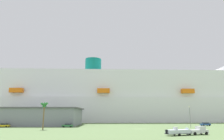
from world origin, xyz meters
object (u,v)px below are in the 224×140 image
(street_lamp, at_px, (190,114))
(parked_car_yellow_taxi, at_px, (4,125))
(pickup_truck, at_px, (198,131))
(parked_car_green_wagon, at_px, (68,125))
(cruise_ship, at_px, (145,101))
(small_boat_on_trailer, at_px, (180,132))
(parked_car_blue_suv, at_px, (205,124))
(palm_tree, at_px, (44,107))

(street_lamp, xyz_separation_m, parked_car_yellow_taxi, (-77.25, 9.31, -4.78))
(pickup_truck, xyz_separation_m, parked_car_green_wagon, (-38.32, 34.64, -0.21))
(cruise_ship, relative_size, parked_car_green_wagon, 59.80)
(small_boat_on_trailer, bearing_deg, cruise_ship, 80.18)
(pickup_truck, distance_m, parked_car_blue_suv, 46.40)
(cruise_ship, height_order, palm_tree, cruise_ship)
(cruise_ship, xyz_separation_m, pickup_truck, (-10.23, -90.91, -13.78))
(parked_car_blue_suv, bearing_deg, cruise_ship, 105.82)
(small_boat_on_trailer, distance_m, parked_car_blue_suv, 50.75)
(pickup_truck, bearing_deg, parked_car_yellow_taxi, 149.70)
(palm_tree, xyz_separation_m, parked_car_blue_suv, (70.95, 14.83, -7.06))
(parked_car_yellow_taxi, relative_size, parked_car_blue_suv, 0.97)
(pickup_truck, height_order, parked_car_yellow_taxi, pickup_truck)
(cruise_ship, xyz_separation_m, parked_car_blue_suv, (14.67, -51.76, -13.99))
(street_lamp, relative_size, parked_car_blue_suv, 1.82)
(pickup_truck, xyz_separation_m, parked_car_yellow_taxi, (-64.93, 37.94, -0.21))
(cruise_ship, bearing_deg, parked_car_green_wagon, -130.79)
(parked_car_green_wagon, bearing_deg, small_boat_on_trailer, -47.81)
(cruise_ship, distance_m, pickup_truck, 92.52)
(pickup_truck, bearing_deg, cruise_ship, 83.58)
(palm_tree, bearing_deg, pickup_truck, -27.84)
(street_lamp, distance_m, parked_car_green_wagon, 51.22)
(parked_car_yellow_taxi, bearing_deg, parked_car_green_wagon, -7.06)
(small_boat_on_trailer, bearing_deg, parked_car_blue_suv, 52.87)
(pickup_truck, xyz_separation_m, palm_tree, (-46.06, 24.32, 6.85))
(pickup_truck, height_order, parked_car_blue_suv, pickup_truck)
(palm_tree, distance_m, street_lamp, 58.58)
(palm_tree, bearing_deg, cruise_ship, 49.79)
(parked_car_yellow_taxi, bearing_deg, pickup_truck, -30.30)
(pickup_truck, distance_m, small_boat_on_trailer, 5.88)
(parked_car_green_wagon, bearing_deg, street_lamp, -6.77)
(cruise_ship, bearing_deg, small_boat_on_trailer, -99.82)
(pickup_truck, bearing_deg, parked_car_blue_suv, 57.54)
(cruise_ship, bearing_deg, pickup_truck, -96.42)
(pickup_truck, xyz_separation_m, parked_car_blue_suv, (24.90, 39.15, -0.21))
(small_boat_on_trailer, bearing_deg, parked_car_yellow_taxi, 146.45)
(cruise_ship, relative_size, street_lamp, 32.10)
(palm_tree, height_order, parked_car_yellow_taxi, palm_tree)
(palm_tree, relative_size, parked_car_green_wagon, 2.07)
(parked_car_yellow_taxi, bearing_deg, palm_tree, -35.80)
(cruise_ship, height_order, pickup_truck, cruise_ship)
(street_lamp, height_order, parked_car_yellow_taxi, street_lamp)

